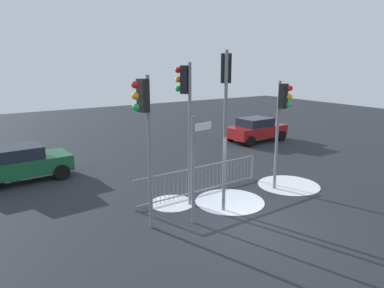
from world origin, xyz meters
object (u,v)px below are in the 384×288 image
(traffic_light_rear_left, at_px, (225,96))
(car_green_near, at_px, (21,163))
(traffic_light_mid_left, at_px, (144,119))
(direction_sign_post, at_px, (195,165))
(traffic_light_foreground_left, at_px, (282,111))
(car_red_mid, at_px, (256,129))
(traffic_light_mid_right, at_px, (186,103))

(traffic_light_rear_left, bearing_deg, car_green_near, 161.72)
(traffic_light_mid_left, bearing_deg, direction_sign_post, -115.71)
(traffic_light_foreground_left, distance_m, traffic_light_rear_left, 3.03)
(car_red_mid, bearing_deg, car_green_near, 178.30)
(traffic_light_rear_left, bearing_deg, traffic_light_foreground_left, 40.47)
(car_red_mid, bearing_deg, traffic_light_mid_right, -148.52)
(traffic_light_mid_right, height_order, car_green_near, traffic_light_mid_right)
(traffic_light_rear_left, bearing_deg, direction_sign_post, -131.74)
(traffic_light_foreground_left, height_order, traffic_light_mid_left, traffic_light_mid_left)
(traffic_light_mid_right, xyz_separation_m, direction_sign_post, (-0.56, -1.38, -1.68))
(traffic_light_mid_left, xyz_separation_m, car_green_near, (-2.47, 6.82, -2.53))
(traffic_light_rear_left, bearing_deg, traffic_light_mid_right, 162.58)
(traffic_light_mid_left, distance_m, car_red_mid, 13.24)
(traffic_light_foreground_left, height_order, traffic_light_rear_left, traffic_light_rear_left)
(traffic_light_mid_left, bearing_deg, car_green_near, 9.24)
(traffic_light_mid_right, bearing_deg, traffic_light_rear_left, -84.97)
(traffic_light_rear_left, height_order, car_red_mid, traffic_light_rear_left)
(traffic_light_mid_left, height_order, car_red_mid, traffic_light_mid_left)
(traffic_light_foreground_left, relative_size, traffic_light_mid_left, 0.92)
(car_red_mid, bearing_deg, traffic_light_foreground_left, -130.10)
(traffic_light_rear_left, xyz_separation_m, car_red_mid, (8.08, 7.13, -3.02))
(traffic_light_rear_left, relative_size, car_red_mid, 1.34)
(direction_sign_post, bearing_deg, traffic_light_rear_left, 2.84)
(traffic_light_mid_left, xyz_separation_m, traffic_light_rear_left, (2.80, -0.03, 0.49))
(car_green_near, height_order, car_red_mid, same)
(traffic_light_rear_left, bearing_deg, traffic_light_mid_left, -146.51)
(traffic_light_mid_right, distance_m, car_red_mid, 11.14)
(traffic_light_mid_right, relative_size, traffic_light_rear_left, 0.93)
(direction_sign_post, height_order, car_red_mid, direction_sign_post)
(traffic_light_rear_left, relative_size, car_green_near, 1.33)
(traffic_light_mid_left, distance_m, car_green_near, 7.68)
(traffic_light_foreground_left, bearing_deg, direction_sign_post, -4.66)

